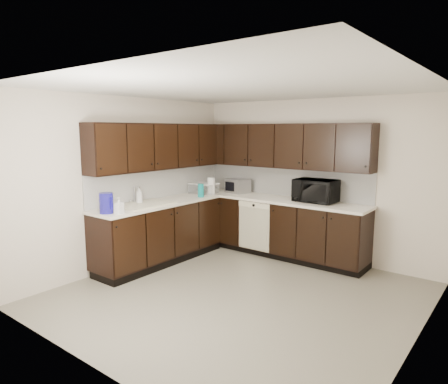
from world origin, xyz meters
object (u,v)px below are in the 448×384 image
(toaster_oven, at_px, (238,186))
(storage_bin, at_px, (204,188))
(blue_pitcher, at_px, (106,203))
(sink, at_px, (144,209))
(microwave, at_px, (316,191))

(toaster_oven, distance_m, storage_bin, 0.60)
(toaster_oven, distance_m, blue_pitcher, 2.48)
(sink, xyz_separation_m, storage_bin, (-0.03, 1.36, 0.14))
(microwave, xyz_separation_m, blue_pitcher, (-1.80, -2.46, -0.04))
(storage_bin, xyz_separation_m, blue_pitcher, (0.09, -2.05, 0.05))
(microwave, relative_size, blue_pitcher, 2.28)
(microwave, bearing_deg, storage_bin, -168.72)
(sink, xyz_separation_m, blue_pitcher, (0.06, -0.69, 0.19))
(microwave, distance_m, toaster_oven, 1.46)
(microwave, bearing_deg, blue_pitcher, -127.12)
(toaster_oven, height_order, blue_pitcher, blue_pitcher)
(storage_bin, distance_m, blue_pitcher, 2.05)
(microwave, xyz_separation_m, toaster_oven, (-1.46, 0.00, -0.05))
(microwave, xyz_separation_m, storage_bin, (-1.89, -0.41, -0.09))
(sink, relative_size, storage_bin, 1.91)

